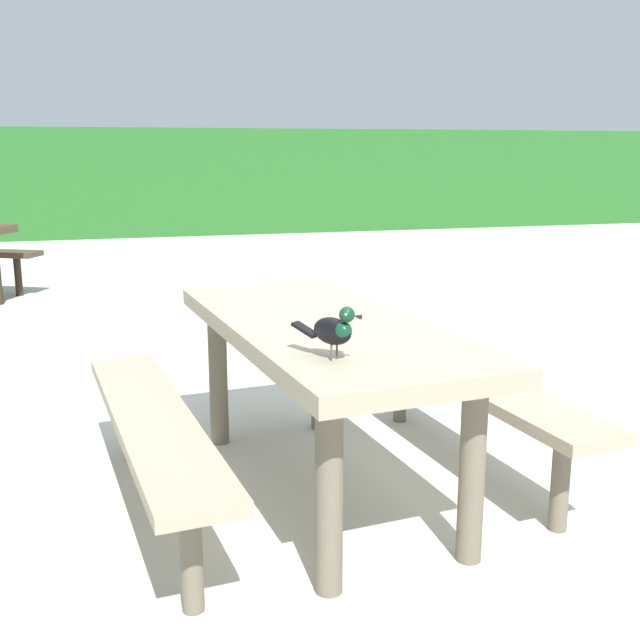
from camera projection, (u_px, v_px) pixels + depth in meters
name	position (u px, v px, depth m)	size (l,w,h in m)	color
ground_plane	(377.00, 466.00, 3.48)	(60.00, 60.00, 0.00)	beige
hedge_wall	(170.00, 181.00, 13.28)	(28.00, 1.82, 1.76)	#235B23
picnic_table_foreground	(323.00, 365.00, 3.11)	(1.85, 1.88, 0.74)	gray
bird_grackle	(335.00, 329.00, 2.47)	(0.18, 0.25, 0.18)	black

